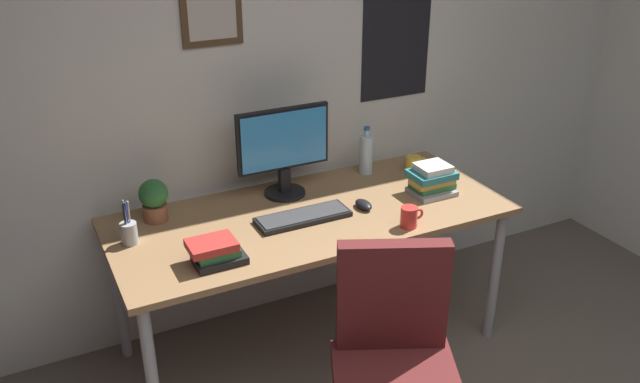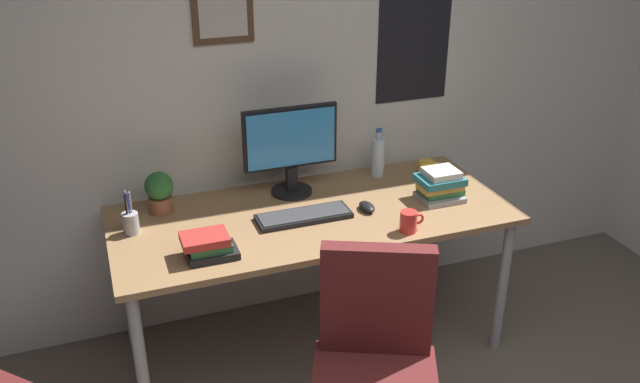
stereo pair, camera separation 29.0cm
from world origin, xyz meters
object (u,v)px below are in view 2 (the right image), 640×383
(water_bottle, at_px, (378,156))
(book_stack_left, at_px, (440,185))
(book_stack_right, at_px, (209,246))
(potted_plant, at_px, (159,191))
(office_chair, at_px, (375,363))
(keyboard, at_px, (304,216))
(computer_mouse, at_px, (367,207))
(coffee_mug_near, at_px, (427,169))
(pen_cup, at_px, (131,222))
(monitor, at_px, (291,147))
(coffee_mug_far, at_px, (409,221))

(water_bottle, height_order, book_stack_left, water_bottle)
(book_stack_right, bearing_deg, potted_plant, 105.16)
(office_chair, height_order, book_stack_right, office_chair)
(book_stack_left, bearing_deg, keyboard, 177.65)
(computer_mouse, xyz_separation_m, coffee_mug_near, (0.44, 0.25, 0.02))
(coffee_mug_near, height_order, book_stack_right, book_stack_right)
(computer_mouse, height_order, pen_cup, pen_cup)
(computer_mouse, bearing_deg, book_stack_left, -0.58)
(monitor, relative_size, coffee_mug_far, 4.09)
(coffee_mug_near, xyz_separation_m, potted_plant, (-1.34, 0.06, 0.06))
(computer_mouse, xyz_separation_m, book_stack_left, (0.38, -0.00, 0.05))
(office_chair, bearing_deg, keyboard, 90.94)
(book_stack_left, bearing_deg, book_stack_right, -172.42)
(computer_mouse, height_order, water_bottle, water_bottle)
(keyboard, distance_m, water_bottle, 0.62)
(coffee_mug_near, bearing_deg, keyboard, -163.10)
(monitor, relative_size, keyboard, 1.07)
(monitor, height_order, coffee_mug_near, monitor)
(keyboard, distance_m, book_stack_left, 0.68)
(monitor, bearing_deg, coffee_mug_far, -57.17)
(office_chair, distance_m, potted_plant, 1.27)
(computer_mouse, distance_m, book_stack_left, 0.38)
(keyboard, bearing_deg, coffee_mug_far, -34.74)
(water_bottle, relative_size, book_stack_right, 1.14)
(coffee_mug_far, xyz_separation_m, book_stack_right, (-0.86, 0.09, -0.00))
(computer_mouse, xyz_separation_m, water_bottle, (0.21, 0.35, 0.09))
(coffee_mug_far, bearing_deg, office_chair, -127.00)
(coffee_mug_near, height_order, potted_plant, potted_plant)
(water_bottle, bearing_deg, coffee_mug_far, -101.79)
(monitor, distance_m, book_stack_right, 0.71)
(office_chair, bearing_deg, computer_mouse, 68.92)
(monitor, xyz_separation_m, pen_cup, (-0.78, -0.15, -0.19))
(book_stack_right, bearing_deg, monitor, 42.80)
(computer_mouse, distance_m, book_stack_right, 0.78)
(water_bottle, bearing_deg, coffee_mug_near, -23.80)
(office_chair, distance_m, computer_mouse, 0.84)
(potted_plant, height_order, book_stack_left, potted_plant)
(coffee_mug_near, distance_m, coffee_mug_far, 0.61)
(water_bottle, bearing_deg, pen_cup, -170.97)
(coffee_mug_far, bearing_deg, water_bottle, 78.21)
(office_chair, distance_m, coffee_mug_far, 0.68)
(book_stack_left, height_order, book_stack_right, book_stack_left)
(monitor, height_order, computer_mouse, monitor)
(computer_mouse, bearing_deg, monitor, 131.09)
(book_stack_left, relative_size, book_stack_right, 0.95)
(office_chair, height_order, water_bottle, water_bottle)
(office_chair, bearing_deg, water_bottle, 65.45)
(book_stack_left, bearing_deg, monitor, 154.32)
(monitor, xyz_separation_m, book_stack_left, (0.64, -0.31, -0.17))
(pen_cup, relative_size, book_stack_right, 0.91)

